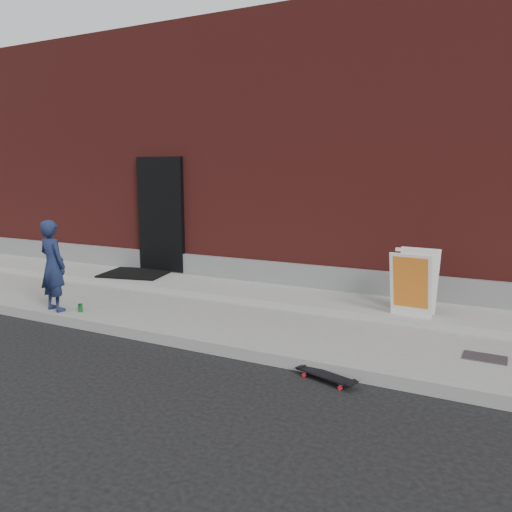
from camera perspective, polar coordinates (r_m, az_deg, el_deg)
The scene contains 10 objects.
ground at distance 6.53m, azimuth -7.99°, elevation -10.57°, with size 80.00×80.00×0.00m, color black.
sidewalk at distance 7.72m, azimuth -1.62°, elevation -6.68°, with size 20.00×3.00×0.15m, color gray.
apron at distance 8.46m, azimuth 1.27°, elevation -4.34°, with size 20.00×1.20×0.10m, color gray.
building at distance 12.52m, azimuth 10.55°, elevation 10.65°, with size 20.00×8.10×5.00m.
child at distance 8.12m, azimuth -22.20°, elevation -1.02°, with size 0.51×0.33×1.39m, color #182244.
skateboard at distance 5.60m, azimuth 8.00°, elevation -13.39°, with size 0.72×0.38×0.08m.
pizza_sign at distance 7.31m, azimuth 17.60°, elevation -2.88°, with size 0.60×0.70×0.93m.
soda_can at distance 8.01m, azimuth -19.43°, elevation -5.62°, with size 0.07×0.07×0.12m, color #1A8534.
doormat at distance 10.07m, azimuth -13.60°, elevation -1.95°, with size 1.21×0.98×0.03m, color black.
utility_plate at distance 6.34m, azimuth 24.70°, elevation -10.52°, with size 0.46×0.30×0.01m, color #525257.
Camera 1 is at (3.52, -5.02, 2.25)m, focal length 35.00 mm.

